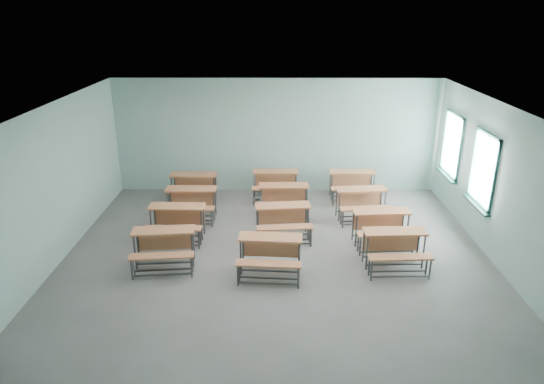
% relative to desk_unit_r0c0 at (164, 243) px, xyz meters
% --- Properties ---
extents(room, '(9.04, 8.04, 3.24)m').
position_rel_desk_unit_r0c0_xyz_m(room, '(2.36, 0.51, 1.08)').
color(room, gray).
rests_on(room, ground).
extents(desk_unit_r0c0, '(1.32, 0.95, 0.78)m').
position_rel_desk_unit_r0c0_xyz_m(desk_unit_r0c0, '(0.00, 0.00, 0.00)').
color(desk_unit_r0c0, '#B96B42').
rests_on(desk_unit_r0c0, ground).
extents(desk_unit_r0c1, '(1.30, 0.92, 0.78)m').
position_rel_desk_unit_r0c0_xyz_m(desk_unit_r0c1, '(2.15, -0.29, 0.00)').
color(desk_unit_r0c1, '#B96B42').
rests_on(desk_unit_r0c1, ground).
extents(desk_unit_r0c2, '(1.28, 0.89, 0.78)m').
position_rel_desk_unit_r0c0_xyz_m(desk_unit_r0c2, '(4.66, -0.01, 0.00)').
color(desk_unit_r0c2, '#B96B42').
rests_on(desk_unit_r0c2, ground).
extents(desk_unit_r1c0, '(1.26, 0.85, 0.78)m').
position_rel_desk_unit_r0c0_xyz_m(desk_unit_r1c0, '(0.01, 1.26, 0.00)').
color(desk_unit_r1c0, '#B96B42').
rests_on(desk_unit_r1c0, ground).
extents(desk_unit_r1c1, '(1.32, 0.96, 0.78)m').
position_rel_desk_unit_r0c0_xyz_m(desk_unit_r1c1, '(2.42, 1.32, 0.00)').
color(desk_unit_r1c1, '#B96B42').
rests_on(desk_unit_r1c1, ground).
extents(desk_unit_r1c2, '(1.30, 0.91, 0.78)m').
position_rel_desk_unit_r0c0_xyz_m(desk_unit_r1c2, '(4.60, 1.02, 0.00)').
color(desk_unit_r1c2, '#B96B42').
rests_on(desk_unit_r1c2, ground).
extents(desk_unit_r2c0, '(1.25, 0.84, 0.78)m').
position_rel_desk_unit_r0c0_xyz_m(desk_unit_r2c0, '(0.16, 2.39, 0.00)').
color(desk_unit_r2c0, '#B96B42').
rests_on(desk_unit_r2c0, ground).
extents(desk_unit_r2c1, '(1.27, 0.87, 0.78)m').
position_rel_desk_unit_r0c0_xyz_m(desk_unit_r2c1, '(2.47, 2.65, 0.00)').
color(desk_unit_r2c1, '#B96B42').
rests_on(desk_unit_r2c1, ground).
extents(desk_unit_r2c2, '(1.32, 0.95, 0.78)m').
position_rel_desk_unit_r0c0_xyz_m(desk_unit_r2c2, '(4.39, 2.41, 0.00)').
color(desk_unit_r2c2, '#B96B42').
rests_on(desk_unit_r2c2, ground).
extents(desk_unit_r3c0, '(1.27, 0.87, 0.78)m').
position_rel_desk_unit_r0c0_xyz_m(desk_unit_r3c0, '(0.03, 3.49, 0.00)').
color(desk_unit_r3c0, '#B96B42').
rests_on(desk_unit_r3c0, ground).
extents(desk_unit_r3c1, '(1.26, 0.85, 0.78)m').
position_rel_desk_unit_r0c0_xyz_m(desk_unit_r3c1, '(2.24, 3.76, 0.00)').
color(desk_unit_r3c1, '#B96B42').
rests_on(desk_unit_r3c1, ground).
extents(desk_unit_r3c2, '(1.25, 0.85, 0.78)m').
position_rel_desk_unit_r0c0_xyz_m(desk_unit_r3c2, '(4.35, 3.76, 0.00)').
color(desk_unit_r3c2, '#B96B42').
rests_on(desk_unit_r3c2, ground).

